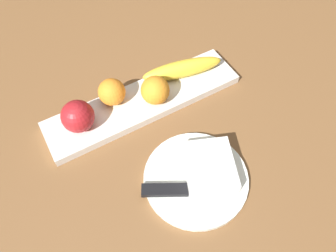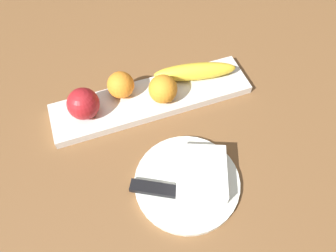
{
  "view_description": "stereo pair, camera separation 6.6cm",
  "coord_description": "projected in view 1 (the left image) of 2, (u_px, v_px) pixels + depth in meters",
  "views": [
    {
      "loc": [
        -0.21,
        -0.4,
        0.6
      ],
      "look_at": [
        -0.03,
        -0.08,
        0.05
      ],
      "focal_mm": 34.44,
      "sensor_mm": 36.0,
      "label": 1
    },
    {
      "loc": [
        -0.15,
        -0.43,
        0.6
      ],
      "look_at": [
        -0.03,
        -0.08,
        0.05
      ],
      "focal_mm": 34.44,
      "sensor_mm": 36.0,
      "label": 2
    }
  ],
  "objects": [
    {
      "name": "orange_near_banana",
      "position": [
        155.0,
        90.0,
        0.71
      ],
      "size": [
        0.06,
        0.06,
        0.06
      ],
      "primitive_type": "sphere",
      "color": "orange",
      "rests_on": "fruit_tray"
    },
    {
      "name": "folded_napkin",
      "position": [
        208.0,
        168.0,
        0.63
      ],
      "size": [
        0.13,
        0.14,
        0.03
      ],
      "primitive_type": "cube",
      "rotation": [
        0.0,
        0.0,
        -0.39
      ],
      "color": "white",
      "rests_on": "dinner_plate"
    },
    {
      "name": "banana",
      "position": [
        182.0,
        69.0,
        0.76
      ],
      "size": [
        0.2,
        0.08,
        0.04
      ],
      "primitive_type": "ellipsoid",
      "rotation": [
        0.0,
        0.0,
        2.93
      ],
      "color": "yellow",
      "rests_on": "fruit_tray"
    },
    {
      "name": "dinner_plate",
      "position": [
        196.0,
        178.0,
        0.64
      ],
      "size": [
        0.21,
        0.21,
        0.01
      ],
      "primitive_type": "cylinder",
      "color": "white",
      "rests_on": "ground_plane"
    },
    {
      "name": "apple",
      "position": [
        78.0,
        116.0,
        0.67
      ],
      "size": [
        0.07,
        0.07,
        0.07
      ],
      "primitive_type": "sphere",
      "color": "#AA1D23",
      "rests_on": "fruit_tray"
    },
    {
      "name": "ground_plane",
      "position": [
        162.0,
        109.0,
        0.75
      ],
      "size": [
        2.4,
        2.4,
        0.0
      ],
      "primitive_type": "plane",
      "color": "brown"
    },
    {
      "name": "knife",
      "position": [
        173.0,
        190.0,
        0.62
      ],
      "size": [
        0.17,
        0.11,
        0.01
      ],
      "rotation": [
        0.0,
        0.0,
        -0.51
      ],
      "color": "silver",
      "rests_on": "dinner_plate"
    },
    {
      "name": "fruit_tray",
      "position": [
        144.0,
        101.0,
        0.75
      ],
      "size": [
        0.46,
        0.11,
        0.02
      ],
      "primitive_type": "cube",
      "color": "silver",
      "rests_on": "ground_plane"
    },
    {
      "name": "orange_near_apple",
      "position": [
        112.0,
        92.0,
        0.71
      ],
      "size": [
        0.06,
        0.06,
        0.06
      ],
      "primitive_type": "sphere",
      "color": "orange",
      "rests_on": "fruit_tray"
    }
  ]
}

